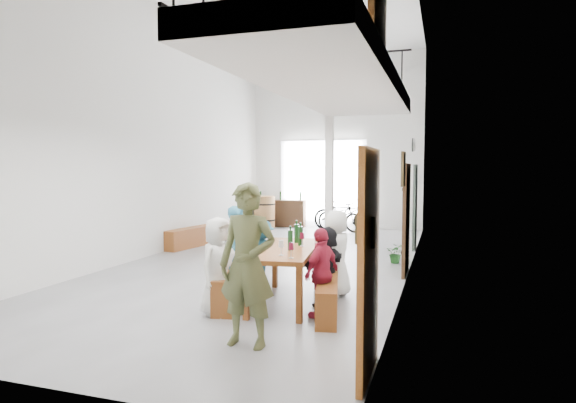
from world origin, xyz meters
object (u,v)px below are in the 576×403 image
(tasting_table, at_px, (286,254))
(side_bench, at_px, (191,237))
(bicycle_near, at_px, (344,214))
(bench_inner, at_px, (241,282))
(host_standing, at_px, (247,265))
(serving_counter, at_px, (280,213))
(oak_barrel, at_px, (265,212))

(tasting_table, xyz_separation_m, side_bench, (-3.72, 3.92, -0.47))
(bicycle_near, bearing_deg, side_bench, 150.70)
(tasting_table, height_order, bench_inner, tasting_table)
(tasting_table, height_order, bicycle_near, bicycle_near)
(tasting_table, distance_m, bench_inner, 0.86)
(side_bench, bearing_deg, host_standing, -55.53)
(tasting_table, height_order, serving_counter, serving_counter)
(bench_inner, distance_m, serving_counter, 8.72)
(bench_inner, bearing_deg, serving_counter, 93.98)
(host_standing, bearing_deg, oak_barrel, 112.13)
(bench_inner, xyz_separation_m, oak_barrel, (-2.62, 7.93, 0.27))
(host_standing, bearing_deg, bicycle_near, 97.70)
(bench_inner, bearing_deg, oak_barrel, 97.29)
(side_bench, distance_m, host_standing, 6.83)
(tasting_table, distance_m, serving_counter, 8.99)
(side_bench, bearing_deg, tasting_table, -46.48)
(serving_counter, distance_m, bicycle_near, 2.24)
(serving_counter, relative_size, host_standing, 0.93)
(host_standing, bearing_deg, side_bench, 126.89)
(tasting_table, distance_m, side_bench, 5.43)
(bench_inner, distance_m, bicycle_near, 8.00)
(tasting_table, height_order, host_standing, host_standing)
(bench_inner, distance_m, oak_barrel, 8.35)
(bench_inner, distance_m, side_bench, 4.89)
(side_bench, xyz_separation_m, oak_barrel, (0.38, 4.06, 0.28))
(oak_barrel, distance_m, bicycle_near, 2.56)
(serving_counter, distance_m, host_standing, 10.64)
(bench_inner, height_order, serving_counter, serving_counter)
(tasting_table, xyz_separation_m, oak_barrel, (-3.34, 7.98, -0.20))
(oak_barrel, bearing_deg, tasting_table, -67.31)
(tasting_table, relative_size, serving_counter, 1.25)
(serving_counter, bearing_deg, tasting_table, -75.23)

